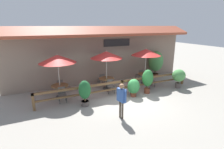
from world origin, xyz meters
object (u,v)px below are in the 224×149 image
Objects in this scene: chair_middle_streetside at (111,85)px; patio_umbrella_far at (146,52)px; patio_umbrella_middle at (106,55)px; dining_table_middle at (107,80)px; dining_table_near at (60,87)px; potted_plant_corner_fern at (148,79)px; chair_far_streetside at (151,80)px; potted_plant_tall_tropical at (134,87)px; potted_plant_broad_leaf at (85,91)px; chair_far_wallside at (140,74)px; patio_umbrella_near at (58,59)px; pedestrian at (121,96)px; chair_near_wallside at (60,85)px; chair_near_streetside at (62,94)px; potted_plant_entrance_palm at (179,76)px; potted_plant_small_flowering at (156,62)px; chair_middle_wallside at (102,79)px; dining_table_far at (145,76)px.

patio_umbrella_far is at bearing 20.76° from chair_middle_streetside.
patio_umbrella_middle is 2.55× the size of dining_table_middle.
dining_table_near is 5.51m from potted_plant_corner_fern.
potted_plant_tall_tropical is at bearing -145.75° from chair_far_streetside.
dining_table_middle is 2.95m from potted_plant_broad_leaf.
dining_table_near is 6.51m from patio_umbrella_far.
chair_far_wallside is at bearing 50.28° from potted_plant_tall_tropical.
potted_plant_corner_fern is (5.22, -1.74, -1.43)m from patio_umbrella_near.
potted_plant_corner_fern is (2.05, -1.91, 0.35)m from dining_table_middle.
pedestrian is (2.22, -3.86, -1.28)m from patio_umbrella_near.
chair_near_wallside is 0.33× the size of patio_umbrella_far.
patio_umbrella_middle is at bearing 94.37° from chair_middle_streetside.
potted_plant_broad_leaf reaches higher than chair_near_streetside.
potted_plant_corner_fern is 1.41× the size of potted_plant_tall_tropical.
potted_plant_corner_fern is 3.67m from pedestrian.
potted_plant_corner_fern is at bearing 142.79° from chair_near_wallside.
patio_umbrella_far is 5.75m from pedestrian.
dining_table_middle is 5.04m from potted_plant_entrance_palm.
potted_plant_small_flowering is (4.02, 3.01, 0.68)m from potted_plant_tall_tropical.
potted_plant_small_flowering is (5.04, 0.22, 0.80)m from chair_middle_wallside.
patio_umbrella_far is 1.21× the size of potted_plant_small_flowering.
dining_table_middle is 1.00× the size of dining_table_far.
potted_plant_small_flowering is (4.98, 1.02, 0.69)m from dining_table_middle.
dining_table_far is at bearing 0.20° from dining_table_near.
potted_plant_entrance_palm is at bearing -1.50° from potted_plant_corner_fern.
dining_table_middle is (3.18, 0.97, 0.11)m from chair_near_streetside.
potted_plant_small_flowering is at bearing 171.93° from chair_near_wallside.
potted_plant_entrance_palm reaches higher than chair_middle_streetside.
patio_umbrella_near reaches higher than chair_far_streetside.
chair_middle_streetside is at bearing -11.65° from dining_table_near.
chair_near_streetside is 3.12m from chair_middle_streetside.
chair_near_wallside is at bearing 163.34° from chair_middle_streetside.
chair_far_wallside is (3.16, 0.66, -1.89)m from patio_umbrella_middle.
potted_plant_small_flowering is (8.06, 0.39, 0.80)m from chair_near_wallside.
chair_near_wallside is at bearing 161.29° from potted_plant_entrance_palm.
chair_middle_streetside is at bearing 166.01° from potted_plant_entrance_palm.
chair_middle_streetside is (3.11, -0.64, -1.89)m from patio_umbrella_near.
potted_plant_tall_tropical is at bearing -139.00° from patio_umbrella_far.
patio_umbrella_middle is at bearing 7.39° from chair_far_wallside.
chair_middle_wallside is at bearing 98.86° from chair_middle_streetside.
chair_middle_wallside is at bearing 17.35° from patio_umbrella_near.
pedestrian reaches higher than chair_middle_streetside.
patio_umbrella_near is at bearing 18.57° from pedestrian.
potted_plant_entrance_palm is at bearing 0.38° from potted_plant_broad_leaf.
potted_plant_tall_tropical is (4.14, -1.03, 0.12)m from chair_near_streetside.
chair_near_streetside and chair_far_wallside have the same top height.
chair_far_wallside is (6.34, 0.82, -0.11)m from dining_table_near.
pedestrian reaches higher than potted_plant_entrance_palm.
potted_plant_broad_leaf reaches higher than potted_plant_entrance_palm.
patio_umbrella_near is at bearing 72.75° from chair_near_wallside.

